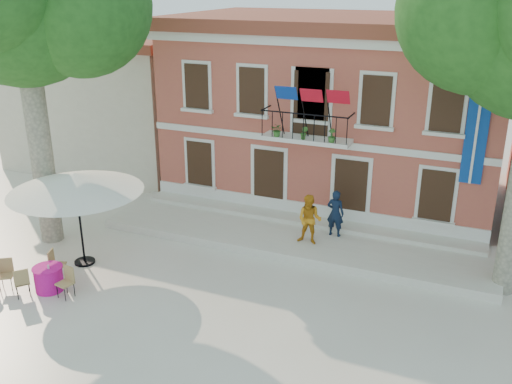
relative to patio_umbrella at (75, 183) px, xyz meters
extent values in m
plane|color=beige|center=(3.84, -0.10, -2.84)|extent=(90.00, 90.00, 0.00)
cube|color=#B44D41|center=(5.84, 9.90, 0.66)|extent=(13.00, 8.00, 7.00)
cube|color=brown|center=(5.84, 9.90, 4.41)|extent=(13.50, 8.50, 0.50)
cube|color=silver|center=(5.84, 5.95, 4.01)|extent=(13.30, 0.35, 0.35)
cube|color=silver|center=(5.84, 5.45, 0.66)|extent=(3.20, 0.90, 0.15)
cube|color=black|center=(5.84, 5.05, 1.66)|extent=(3.20, 0.04, 0.04)
cube|color=#0D3C93|center=(11.44, 5.84, 1.46)|extent=(0.70, 0.05, 3.60)
cube|color=navy|center=(4.94, 4.70, 2.41)|extent=(0.76, 0.27, 0.47)
cube|color=red|center=(5.84, 4.70, 2.41)|extent=(0.76, 0.29, 0.47)
cube|color=red|center=(6.74, 4.70, 2.41)|extent=(0.76, 0.27, 0.47)
imported|color=#26591E|center=(4.84, 5.15, 0.98)|extent=(0.43, 0.37, 0.48)
imported|color=#26591E|center=(5.84, 5.15, 0.98)|extent=(0.26, 0.21, 0.48)
imported|color=#26591E|center=(6.84, 5.15, 0.98)|extent=(0.27, 0.27, 0.48)
cube|color=beige|center=(-5.66, 10.90, 0.16)|extent=(9.00, 9.00, 6.00)
cube|color=brown|center=(-5.66, 10.90, 3.36)|extent=(9.40, 9.40, 0.40)
cube|color=silver|center=(5.84, 4.30, -2.69)|extent=(14.00, 3.40, 0.30)
cylinder|color=#A59E84|center=(-2.27, 1.05, 0.75)|extent=(0.77, 0.77, 7.18)
cylinder|color=black|center=(0.00, 0.00, -2.80)|extent=(0.67, 0.67, 0.08)
cylinder|color=black|center=(0.00, 0.00, -1.44)|extent=(0.07, 0.07, 2.79)
cone|color=white|center=(0.00, 0.00, 0.01)|extent=(4.25, 4.25, 0.61)
imported|color=#0F1C32|center=(7.23, 4.73, -1.69)|extent=(0.64, 0.44, 1.70)
imported|color=orange|center=(6.59, 3.76, -1.66)|extent=(0.87, 0.68, 1.75)
cube|color=#A78553|center=(-1.06, -2.30, -2.36)|extent=(0.58, 0.58, 0.95)
cylinder|color=#DF1492|center=(0.17, -1.84, -2.46)|extent=(0.84, 0.84, 0.75)
cylinder|color=#DF1492|center=(0.17, -1.84, -2.08)|extent=(0.90, 0.90, 0.02)
cube|color=#A78553|center=(-0.31, -2.41, -2.36)|extent=(0.59, 0.59, 0.95)
cube|color=#A78553|center=(0.91, -1.97, -2.36)|extent=(0.49, 0.49, 0.95)
cube|color=#A78553|center=(-0.08, -1.13, -2.36)|extent=(0.54, 0.54, 0.95)
camera|label=1|loc=(11.87, -13.36, 6.06)|focal=40.00mm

